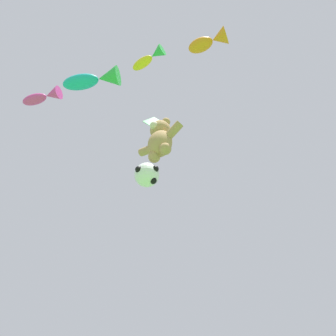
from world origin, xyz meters
TOP-DOWN VIEW (x-y plane):
  - teddy_bear_kite at (0.09, 3.47)m, footprint 2.15×0.95m
  - soccer_ball_kite at (-0.43, 3.42)m, footprint 0.95×0.95m
  - fish_kite_tangerine at (3.39, 2.65)m, footprint 1.63×1.10m
  - fish_kite_goldfin at (1.07, 1.69)m, footprint 1.55×0.67m
  - fish_kite_teal at (-0.95, 0.64)m, footprint 2.37×1.84m
  - fish_kite_magenta at (-3.58, -0.21)m, footprint 1.86×1.27m
  - diamond_kite at (-1.66, 4.77)m, footprint 0.81×0.91m

SIDE VIEW (x-z plane):
  - soccer_ball_kite at x=-0.43m, z-range 9.79..10.67m
  - teddy_bear_kite at x=0.09m, z-range 10.86..13.04m
  - fish_kite_teal at x=-0.95m, z-range 13.68..14.50m
  - fish_kite_tangerine at x=3.39m, z-range 14.14..14.84m
  - fish_kite_magenta at x=-3.58m, z-range 14.47..15.09m
  - fish_kite_goldfin at x=1.07m, z-range 14.68..15.20m
  - diamond_kite at x=-1.66m, z-range 14.77..17.82m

